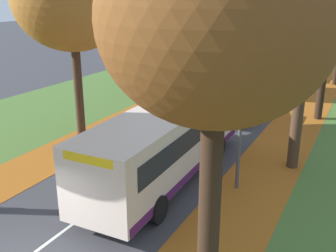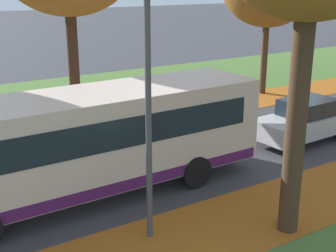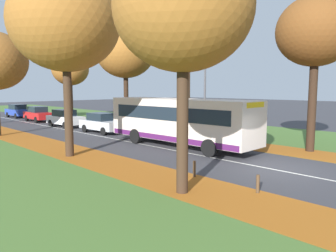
{
  "view_description": "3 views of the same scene",
  "coord_description": "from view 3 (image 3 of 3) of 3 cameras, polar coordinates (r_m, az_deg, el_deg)",
  "views": [
    {
      "loc": [
        7.99,
        -6.0,
        7.25
      ],
      "look_at": [
        0.29,
        8.78,
        1.59
      ],
      "focal_mm": 42.0,
      "sensor_mm": 36.0,
      "label": 1
    },
    {
      "loc": [
        12.62,
        2.52,
        5.94
      ],
      "look_at": [
        1.07,
        9.85,
        1.59
      ],
      "focal_mm": 50.0,
      "sensor_mm": 36.0,
      "label": 2
    },
    {
      "loc": [
        -13.53,
        -6.79,
        3.68
      ],
      "look_at": [
        0.32,
        7.32,
        1.35
      ],
      "focal_mm": 35.0,
      "sensor_mm": 36.0,
      "label": 3
    }
  ],
  "objects": [
    {
      "name": "car_blue_fourth_in_line",
      "position": [
        44.42,
        -24.65,
        2.41
      ],
      "size": [
        1.87,
        4.24,
        1.62
      ],
      "color": "#233D9E",
      "rests_on": "ground"
    },
    {
      "name": "tree_right_near",
      "position": [
        25.94,
        3.38,
        13.75
      ],
      "size": [
        4.23,
        4.23,
        8.84
      ],
      "color": "#422D1E",
      "rests_on": "ground"
    },
    {
      "name": "leaf_litter_left",
      "position": [
        22.92,
        -20.97,
        -2.94
      ],
      "size": [
        2.8,
        60.0,
        0.0
      ],
      "primitive_type": "cube",
      "color": "#9E5619",
      "rests_on": "grass_verge_left"
    },
    {
      "name": "tree_right_far",
      "position": [
        40.49,
        -16.65,
        9.47
      ],
      "size": [
        4.29,
        4.29,
        7.78
      ],
      "color": "black",
      "rests_on": "ground"
    },
    {
      "name": "car_silver_lead",
      "position": [
        27.18,
        -11.45,
        0.53
      ],
      "size": [
        1.92,
        4.27,
        1.62
      ],
      "color": "#B7BABF",
      "rests_on": "ground"
    },
    {
      "name": "tree_right_mid",
      "position": [
        31.74,
        -7.42,
        12.76
      ],
      "size": [
        5.58,
        5.58,
        9.59
      ],
      "color": "black",
      "rests_on": "ground"
    },
    {
      "name": "streetlamp_right",
      "position": [
        22.34,
        5.91,
        6.84
      ],
      "size": [
        1.89,
        0.28,
        6.0
      ],
      "color": "#47474C",
      "rests_on": "ground"
    },
    {
      "name": "bus",
      "position": [
        20.34,
        2.12,
        1.14
      ],
      "size": [
        2.82,
        10.45,
        2.98
      ],
      "color": "beige",
      "rests_on": "ground"
    },
    {
      "name": "tree_left_near",
      "position": [
        18.44,
        -17.48,
        16.84
      ],
      "size": [
        5.68,
        5.68,
        9.6
      ],
      "color": "#382619",
      "rests_on": "ground"
    },
    {
      "name": "tree_right_nearest",
      "position": [
        20.65,
        24.36,
        14.67
      ],
      "size": [
        4.36,
        4.36,
        8.76
      ],
      "color": "black",
      "rests_on": "ground"
    },
    {
      "name": "bollard_second",
      "position": [
        12.02,
        15.37,
        -9.71
      ],
      "size": [
        0.12,
        0.12,
        0.65
      ],
      "primitive_type": "cylinder",
      "color": "#4C3823",
      "rests_on": "ground"
    },
    {
      "name": "car_red_third_in_line",
      "position": [
        38.36,
        -21.67,
        1.96
      ],
      "size": [
        1.8,
        4.21,
        1.62
      ],
      "color": "#B21919",
      "rests_on": "ground"
    },
    {
      "name": "car_white_following",
      "position": [
        32.18,
        -17.49,
        1.3
      ],
      "size": [
        1.94,
        4.28,
        1.62
      ],
      "color": "silver",
      "rests_on": "ground"
    },
    {
      "name": "road_centre_line",
      "position": [
        30.24,
        -17.54,
        -0.58
      ],
      "size": [
        0.12,
        80.0,
        0.01
      ],
      "primitive_type": "cube",
      "color": "silver",
      "rests_on": "ground"
    },
    {
      "name": "bollard_third",
      "position": [
        13.66,
        4.61,
        -7.45
      ],
      "size": [
        0.12,
        0.12,
        0.68
      ],
      "primitive_type": "cylinder",
      "color": "#4C3823",
      "rests_on": "ground"
    },
    {
      "name": "grass_verge_right",
      "position": [
        35.32,
        -4.13,
        0.73
      ],
      "size": [
        12.0,
        90.0,
        0.01
      ],
      "primitive_type": "cube",
      "color": "#476B2D",
      "rests_on": "ground"
    },
    {
      "name": "leaf_litter_right",
      "position": [
        27.83,
        -3.35,
        -0.87
      ],
      "size": [
        2.8,
        60.0,
        0.0
      ],
      "primitive_type": "cube",
      "color": "#9E5619",
      "rests_on": "grass_verge_right"
    },
    {
      "name": "tree_left_nearest",
      "position": [
        11.47,
        2.64,
        19.69
      ],
      "size": [
        4.69,
        4.69,
        8.4
      ],
      "color": "#382619",
      "rests_on": "ground"
    },
    {
      "name": "ground_plane",
      "position": [
        15.58,
        18.49,
        -7.29
      ],
      "size": [
        160.0,
        160.0,
        0.0
      ],
      "primitive_type": "plane",
      "color": "#38383D"
    }
  ]
}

